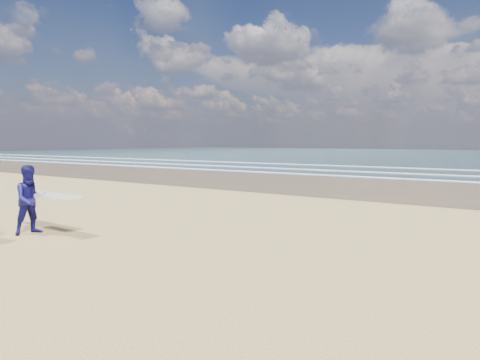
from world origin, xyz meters
The scene contains 1 object.
surfer_far centered at (0.39, 1.39, 0.89)m, with size 2.21×1.11×1.76m.
Camera 1 is at (10.89, -4.60, 2.37)m, focal length 32.00 mm.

